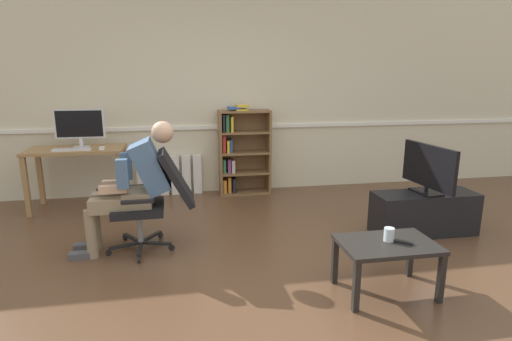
{
  "coord_description": "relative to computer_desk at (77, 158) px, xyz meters",
  "views": [
    {
      "loc": [
        -0.54,
        -3.02,
        1.64
      ],
      "look_at": [
        0.15,
        0.85,
        0.7
      ],
      "focal_mm": 28.42,
      "sensor_mm": 36.0,
      "label": 1
    }
  ],
  "objects": [
    {
      "name": "ground_plane",
      "position": [
        1.85,
        -2.15,
        -0.63
      ],
      "size": [
        18.0,
        18.0,
        0.0
      ],
      "primitive_type": "plane",
      "color": "brown"
    },
    {
      "name": "back_wall",
      "position": [
        1.85,
        0.5,
        0.72
      ],
      "size": [
        12.0,
        0.13,
        2.7
      ],
      "color": "beige",
      "rests_on": "ground_plane"
    },
    {
      "name": "computer_desk",
      "position": [
        0.0,
        0.0,
        0.0
      ],
      "size": [
        1.13,
        0.57,
        0.76
      ],
      "color": "#9E7547",
      "rests_on": "ground_plane"
    },
    {
      "name": "imac_monitor",
      "position": [
        0.05,
        0.08,
        0.4
      ],
      "size": [
        0.59,
        0.14,
        0.47
      ],
      "color": "silver",
      "rests_on": "computer_desk"
    },
    {
      "name": "keyboard",
      "position": [
        -0.01,
        -0.14,
        0.13
      ],
      "size": [
        0.43,
        0.12,
        0.02
      ],
      "primitive_type": "cube",
      "color": "silver",
      "rests_on": "computer_desk"
    },
    {
      "name": "computer_mouse",
      "position": [
        0.33,
        -0.12,
        0.14
      ],
      "size": [
        0.06,
        0.1,
        0.03
      ],
      "primitive_type": "cube",
      "color": "white",
      "rests_on": "computer_desk"
    },
    {
      "name": "bookshelf",
      "position": [
        2.07,
        0.29,
        -0.04
      ],
      "size": [
        0.71,
        0.29,
        1.23
      ],
      "color": "brown",
      "rests_on": "ground_plane"
    },
    {
      "name": "radiator",
      "position": [
        1.09,
        0.39,
        -0.36
      ],
      "size": [
        0.88,
        0.08,
        0.55
      ],
      "color": "white",
      "rests_on": "ground_plane"
    },
    {
      "name": "office_chair",
      "position": [
        1.02,
        -1.41,
        -0.11
      ],
      "size": [
        0.84,
        0.61,
        0.95
      ],
      "rotation": [
        0.0,
        0.0,
        -1.54
      ],
      "color": "black",
      "rests_on": "ground_plane"
    },
    {
      "name": "person_seated",
      "position": [
        0.83,
        -1.42,
        0.02
      ],
      "size": [
        0.99,
        0.4,
        1.22
      ],
      "rotation": [
        0.0,
        0.0,
        -1.54
      ],
      "color": "#937F60",
      "rests_on": "ground_plane"
    },
    {
      "name": "tv_stand",
      "position": [
        3.75,
        -1.52,
        -0.41
      ],
      "size": [
        1.07,
        0.38,
        0.44
      ],
      "color": "black",
      "rests_on": "ground_plane"
    },
    {
      "name": "tv_screen",
      "position": [
        3.75,
        -1.52,
        0.07
      ],
      "size": [
        0.23,
        0.76,
        0.5
      ],
      "rotation": [
        0.0,
        0.0,
        1.67
      ],
      "color": "black",
      "rests_on": "tv_stand"
    },
    {
      "name": "coffee_table",
      "position": [
        2.78,
        -2.56,
        -0.28
      ],
      "size": [
        0.71,
        0.47,
        0.41
      ],
      "color": "black",
      "rests_on": "ground_plane"
    },
    {
      "name": "drinking_glass",
      "position": [
        2.8,
        -2.54,
        -0.17
      ],
      "size": [
        0.08,
        0.08,
        0.1
      ],
      "primitive_type": "cylinder",
      "color": "silver",
      "rests_on": "coffee_table"
    },
    {
      "name": "spare_remote",
      "position": [
        2.88,
        -2.6,
        -0.21
      ],
      "size": [
        0.14,
        0.12,
        0.02
      ],
      "primitive_type": "cube",
      "rotation": [
        0.0,
        0.0,
        4.03
      ],
      "color": "black",
      "rests_on": "coffee_table"
    }
  ]
}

